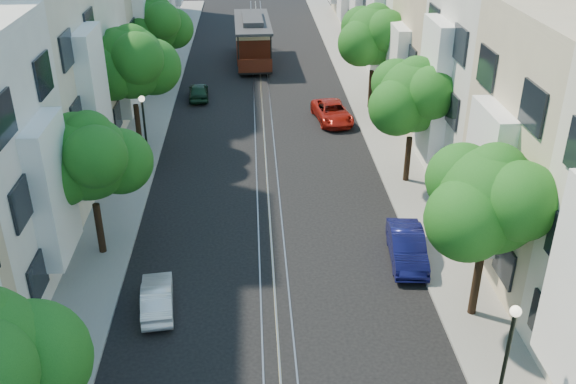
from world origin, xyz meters
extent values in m
plane|color=black|center=(0.00, 28.00, 0.00)|extent=(200.00, 200.00, 0.00)
cube|color=gray|center=(7.25, 28.00, 0.06)|extent=(2.50, 80.00, 0.12)
cube|color=gray|center=(-7.25, 28.00, 0.06)|extent=(2.50, 80.00, 0.12)
cube|color=gray|center=(-0.55, 28.00, 0.01)|extent=(0.06, 80.00, 0.02)
cube|color=gray|center=(0.00, 28.00, 0.01)|extent=(0.06, 80.00, 0.02)
cube|color=gray|center=(0.55, 28.00, 0.01)|extent=(0.06, 80.00, 0.02)
cube|color=tan|center=(0.00, 28.00, 0.00)|extent=(0.08, 80.00, 0.01)
cube|color=white|center=(8.20, 12.00, 4.20)|extent=(0.90, 3.04, 5.50)
cube|color=silver|center=(12.00, 20.00, 6.00)|extent=(7.00, 8.00, 12.00)
cube|color=white|center=(8.20, 20.00, 5.04)|extent=(0.90, 3.04, 6.60)
cube|color=#C6B28C|center=(12.00, 28.00, 4.50)|extent=(7.00, 8.00, 9.00)
cube|color=white|center=(8.20, 28.00, 3.78)|extent=(0.90, 3.04, 4.95)
cube|color=white|center=(12.00, 36.00, 5.25)|extent=(7.00, 8.00, 10.50)
cube|color=white|center=(8.20, 36.00, 4.41)|extent=(0.90, 3.04, 5.78)
cube|color=white|center=(-8.20, 12.00, 4.12)|extent=(0.90, 3.04, 5.39)
cube|color=beige|center=(-12.00, 20.00, 5.88)|extent=(7.00, 8.00, 11.76)
cube|color=white|center=(-8.20, 20.00, 4.94)|extent=(0.90, 3.04, 6.47)
cube|color=silver|center=(-12.00, 28.00, 4.41)|extent=(7.00, 8.00, 8.82)
cube|color=white|center=(-8.20, 28.00, 3.70)|extent=(0.90, 3.04, 4.85)
cube|color=beige|center=(-12.00, 36.00, 5.14)|extent=(7.00, 8.00, 10.29)
cube|color=white|center=(-8.20, 36.00, 4.32)|extent=(0.90, 3.04, 5.66)
cube|color=white|center=(-8.20, 44.00, 4.73)|extent=(0.90, 3.04, 6.20)
cylinder|color=black|center=(7.20, 9.00, 1.34)|extent=(0.30, 0.30, 2.45)
sphere|color=#164812|center=(7.20, 9.00, 4.81)|extent=(3.64, 3.64, 3.64)
sphere|color=#164812|center=(8.30, 9.50, 4.41)|extent=(2.91, 2.91, 2.91)
sphere|color=#164812|center=(6.25, 8.30, 4.51)|extent=(2.84, 2.84, 2.84)
sphere|color=#164812|center=(7.30, 9.10, 5.71)|extent=(2.18, 2.18, 2.18)
cylinder|color=black|center=(7.20, 20.00, 1.31)|extent=(0.30, 0.30, 2.38)
sphere|color=#164812|center=(7.20, 20.00, 4.68)|extent=(3.54, 3.54, 3.54)
sphere|color=#164812|center=(8.30, 20.50, 4.28)|extent=(2.83, 2.83, 2.83)
sphere|color=#164812|center=(6.25, 19.30, 4.38)|extent=(2.76, 2.76, 2.76)
sphere|color=#164812|center=(7.30, 20.10, 5.58)|extent=(2.12, 2.12, 2.12)
cylinder|color=black|center=(7.20, 31.00, 1.38)|extent=(0.30, 0.30, 2.52)
sphere|color=#164812|center=(7.20, 31.00, 4.94)|extent=(3.74, 3.74, 3.74)
sphere|color=#164812|center=(8.30, 31.50, 4.54)|extent=(3.00, 3.00, 3.00)
sphere|color=#164812|center=(6.25, 30.30, 4.64)|extent=(2.92, 2.92, 2.92)
sphere|color=#164812|center=(7.30, 31.10, 5.84)|extent=(2.25, 2.25, 2.25)
sphere|color=#164812|center=(-6.10, 2.50, 4.41)|extent=(2.91, 2.91, 2.91)
cylinder|color=black|center=(-7.20, 14.00, 1.26)|extent=(0.30, 0.30, 2.27)
sphere|color=#164812|center=(-7.20, 14.00, 4.47)|extent=(3.38, 3.38, 3.38)
sphere|color=#164812|center=(-6.10, 14.50, 4.07)|extent=(2.70, 2.70, 2.70)
sphere|color=#164812|center=(-8.15, 13.30, 4.17)|extent=(2.64, 2.64, 2.64)
sphere|color=#164812|center=(-7.10, 14.10, 5.38)|extent=(2.03, 2.03, 2.03)
cylinder|color=black|center=(-7.20, 25.00, 1.43)|extent=(0.30, 0.30, 2.62)
sphere|color=#164812|center=(-7.20, 25.00, 5.14)|extent=(3.90, 3.90, 3.90)
sphere|color=#164812|center=(-6.10, 25.50, 4.74)|extent=(3.12, 3.12, 3.12)
sphere|color=#164812|center=(-8.15, 24.30, 4.84)|extent=(3.04, 3.04, 3.04)
sphere|color=#164812|center=(-7.10, 25.10, 6.04)|extent=(2.34, 2.34, 2.34)
cylinder|color=black|center=(-7.20, 36.00, 1.31)|extent=(0.30, 0.30, 2.38)
sphere|color=#164812|center=(-7.20, 36.00, 4.68)|extent=(3.54, 3.54, 3.54)
sphere|color=#164812|center=(-6.10, 36.50, 4.28)|extent=(2.83, 2.83, 2.83)
sphere|color=#164812|center=(-8.15, 35.30, 4.38)|extent=(2.76, 2.76, 2.76)
sphere|color=#164812|center=(-7.10, 36.10, 5.58)|extent=(2.12, 2.12, 2.12)
cylinder|color=black|center=(6.30, 4.00, 2.12)|extent=(0.12, 0.12, 4.00)
sphere|color=#FFF2CC|center=(6.30, 4.00, 4.12)|extent=(0.32, 0.32, 0.32)
cylinder|color=black|center=(-6.30, 22.00, 2.12)|extent=(0.12, 0.12, 4.00)
sphere|color=#FFF2CC|center=(-6.30, 22.00, 4.12)|extent=(0.32, 0.32, 0.32)
cube|color=black|center=(-0.50, 42.54, 0.51)|extent=(2.84, 9.06, 0.34)
cube|color=#45160B|center=(-0.50, 42.54, 1.85)|extent=(2.85, 5.69, 2.70)
cube|color=beige|center=(-0.50, 42.54, 2.87)|extent=(2.91, 5.75, 0.67)
cube|color=#2D2D30|center=(-0.50, 42.54, 3.32)|extent=(3.06, 9.07, 0.20)
cube|color=#2D2D30|center=(-0.50, 42.54, 3.60)|extent=(1.71, 5.10, 0.39)
imported|color=#0D0F45|center=(5.60, 12.75, 0.65)|extent=(1.72, 4.04, 1.30)
imported|color=#9A170E|center=(4.40, 28.86, 0.60)|extent=(2.57, 4.58, 1.21)
imported|color=silver|center=(-4.40, 10.05, 0.53)|extent=(1.49, 3.33, 1.06)
imported|color=#13311E|center=(-4.40, 33.67, 0.57)|extent=(1.53, 3.40, 1.14)
camera|label=1|loc=(-0.67, -9.49, 15.01)|focal=40.00mm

